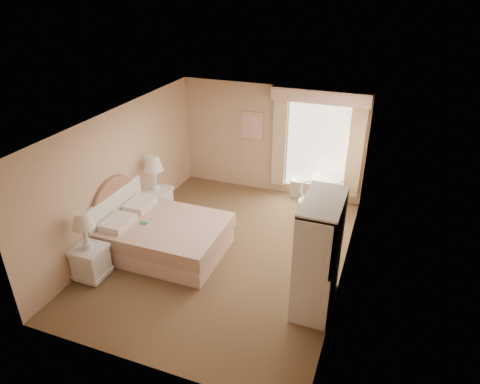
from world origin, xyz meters
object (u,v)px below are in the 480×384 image
at_px(bed, 162,235).
at_px(cafe_chair, 308,198).
at_px(nightstand_near, 89,254).
at_px(armoire, 318,263).
at_px(round_table, 326,187).
at_px(nightstand_far, 156,195).

distance_m(bed, cafe_chair, 3.09).
distance_m(nightstand_near, armoire, 3.73).
bearing_deg(round_table, cafe_chair, -112.55).
bearing_deg(nightstand_near, round_table, 50.10).
relative_size(nightstand_far, armoire, 0.74).
bearing_deg(armoire, nightstand_far, 157.96).
height_order(nightstand_far, cafe_chair, nightstand_far).
xyz_separation_m(bed, round_table, (2.51, 2.75, 0.12)).
bearing_deg(bed, round_table, 47.71).
relative_size(bed, cafe_chair, 2.58).
xyz_separation_m(bed, cafe_chair, (2.24, 2.13, 0.13)).
distance_m(cafe_chair, armoire, 2.65).
distance_m(bed, nightstand_far, 1.29).
height_order(round_table, cafe_chair, cafe_chair).
height_order(bed, round_table, bed).
relative_size(nightstand_near, cafe_chair, 1.50).
height_order(nightstand_near, nightstand_far, nightstand_far).
distance_m(nightstand_near, round_table, 5.03).
xyz_separation_m(nightstand_far, cafe_chair, (2.96, 1.07, -0.03)).
xyz_separation_m(round_table, armoire, (0.43, -3.17, 0.29)).
distance_m(nightstand_near, cafe_chair, 4.38).
xyz_separation_m(nightstand_near, cafe_chair, (2.96, 3.23, 0.01)).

